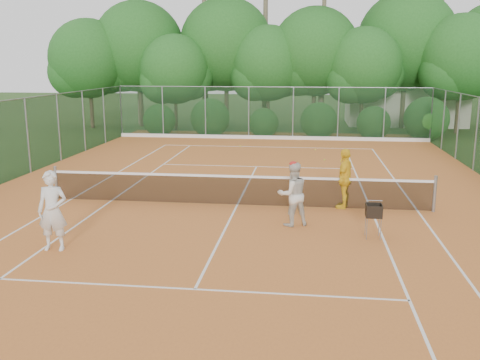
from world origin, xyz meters
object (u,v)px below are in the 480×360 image
(player_white, at_px, (53,211))
(player_yellow, at_px, (345,178))
(ball_hopper, at_px, (374,211))
(player_center_grp, at_px, (293,194))

(player_white, distance_m, player_yellow, 8.50)
(player_white, xyz_separation_m, ball_hopper, (7.63, 1.85, -0.26))
(player_center_grp, height_order, ball_hopper, player_center_grp)
(player_center_grp, xyz_separation_m, player_yellow, (1.52, 2.02, 0.04))
(player_white, bearing_deg, player_center_grp, 20.33)
(player_white, relative_size, player_yellow, 1.04)
(player_yellow, height_order, ball_hopper, player_yellow)
(player_yellow, bearing_deg, ball_hopper, 29.03)
(player_white, bearing_deg, ball_hopper, 8.26)
(player_center_grp, relative_size, ball_hopper, 2.03)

